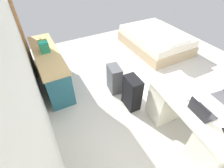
% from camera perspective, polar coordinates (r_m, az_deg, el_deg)
% --- Properties ---
extents(ground_plane, '(5.66, 5.66, 0.00)m').
position_cam_1_polar(ground_plane, '(3.88, 11.51, 0.44)').
color(ground_plane, beige).
extents(wall_back, '(4.66, 0.10, 2.58)m').
position_cam_1_polar(wall_back, '(2.49, -28.14, 7.35)').
color(wall_back, silver).
rests_on(wall_back, ground_plane).
extents(door_wooden, '(0.88, 0.05, 2.04)m').
position_cam_1_polar(door_wooden, '(4.22, -28.50, 16.10)').
color(door_wooden, '#936038').
rests_on(door_wooden, ground_plane).
extents(desk, '(1.49, 0.79, 0.75)m').
position_cam_1_polar(desk, '(2.85, 24.49, -11.07)').
color(desk, silver).
rests_on(desk, ground_plane).
extents(credenza, '(1.80, 0.48, 0.76)m').
position_cam_1_polar(credenza, '(3.82, -20.04, 5.07)').
color(credenza, '#235B6B').
rests_on(credenza, ground_plane).
extents(bed, '(1.92, 1.42, 0.58)m').
position_cam_1_polar(bed, '(5.17, 14.47, 14.17)').
color(bed, tan).
rests_on(bed, ground_plane).
extents(suitcase_black, '(0.37, 0.23, 0.66)m').
position_cam_1_polar(suitcase_black, '(3.11, 6.73, -3.00)').
color(suitcase_black, black).
rests_on(suitcase_black, ground_plane).
extents(suitcase_spare_grey, '(0.39, 0.27, 0.57)m').
position_cam_1_polar(suitcase_spare_grey, '(3.46, 0.80, 1.76)').
color(suitcase_spare_grey, '#4C4C51').
rests_on(suitcase_spare_grey, ground_plane).
extents(laptop, '(0.33, 0.25, 0.21)m').
position_cam_1_polar(laptop, '(2.47, 27.82, -8.14)').
color(laptop, '#333338').
rests_on(laptop, desk).
extents(computer_mouse, '(0.07, 0.11, 0.03)m').
position_cam_1_polar(computer_mouse, '(2.61, 24.38, -4.55)').
color(computer_mouse, white).
rests_on(computer_mouse, desk).
extents(book_row, '(0.23, 0.17, 0.23)m').
position_cam_1_polar(book_row, '(3.64, -22.04, 11.74)').
color(book_row, '#1D7450').
rests_on(book_row, credenza).
extents(figurine_small, '(0.08, 0.08, 0.11)m').
position_cam_1_polar(figurine_small, '(4.04, -23.03, 13.55)').
color(figurine_small, red).
rests_on(figurine_small, credenza).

